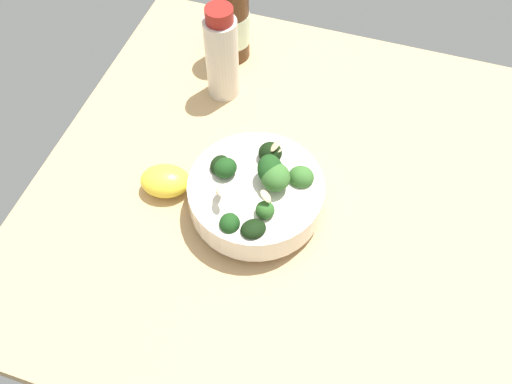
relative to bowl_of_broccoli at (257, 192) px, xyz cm
name	(u,v)px	position (x,y,z in cm)	size (l,w,h in cm)	color
ground_plane	(286,194)	(2.89, 4.71, -5.56)	(69.48, 69.48, 3.28)	tan
bowl_of_broccoli	(257,192)	(0.00, 0.00, 0.00)	(17.81, 17.81, 10.10)	silver
lemon_wedge	(165,181)	(-12.96, -0.80, -1.93)	(6.89, 5.11, 3.99)	yellow
bottle_tall	(232,18)	(-13.31, 28.34, 3.52)	(5.63, 5.63, 17.01)	#472814
bottle_short	(222,55)	(-11.87, 19.73, 3.58)	(4.99, 4.99, 15.68)	beige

